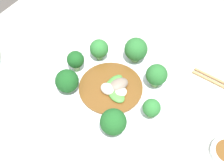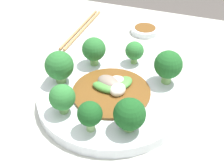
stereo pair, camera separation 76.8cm
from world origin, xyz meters
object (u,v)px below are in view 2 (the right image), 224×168
object	(u,v)px
broccoli_south	(90,114)
plate	(112,96)
stirfry_center	(113,88)
broccoli_northwest	(94,50)
broccoli_southwest	(62,98)
chopsticks	(82,29)
broccoli_southeast	(130,114)
broccoli_northeast	(168,65)
broccoli_west	(59,66)
sauce_dish	(145,30)
broccoli_north	(135,51)

from	to	relation	value
broccoli_south	plate	bearing A→B (deg)	90.04
stirfry_center	broccoli_northwest	bearing A→B (deg)	132.99
broccoli_southwest	chopsticks	xyz separation A→B (m)	(-0.12, 0.34, -0.05)
broccoli_southeast	broccoli_south	size ratio (longest dim) A/B	1.07
broccoli_northeast	broccoli_west	world-z (taller)	broccoli_northeast
plate	broccoli_southeast	bearing A→B (deg)	-53.99
broccoli_southwest	stirfry_center	world-z (taller)	broccoli_southwest
broccoli_southwest	sauce_dish	size ratio (longest dim) A/B	0.77
broccoli_southwest	chopsticks	world-z (taller)	broccoli_southwest
broccoli_northeast	broccoli_south	size ratio (longest dim) A/B	1.23
stirfry_center	chopsticks	size ratio (longest dim) A/B	0.66
plate	broccoli_southwest	world-z (taller)	broccoli_southwest
broccoli_southwest	sauce_dish	xyz separation A→B (m)	(0.05, 0.38, -0.05)
broccoli_north	broccoli_southeast	bearing A→B (deg)	-75.79
sauce_dish	chopsticks	bearing A→B (deg)	-165.17
broccoli_northwest	broccoli_southwest	bearing A→B (deg)	-87.78
broccoli_southwest	broccoli_north	distance (m)	0.21
broccoli_northwest	broccoli_south	size ratio (longest dim) A/B	1.10
broccoli_west	stirfry_center	size ratio (longest dim) A/B	0.45
broccoli_northwest	broccoli_south	xyz separation A→B (m)	(0.07, -0.19, -0.00)
broccoli_northeast	broccoli_south	bearing A→B (deg)	-118.01
broccoli_west	broccoli_northwest	size ratio (longest dim) A/B	1.08
broccoli_north	chopsticks	bearing A→B (deg)	144.37
broccoli_northwest	chopsticks	size ratio (longest dim) A/B	0.28
broccoli_southwest	broccoli_northeast	bearing A→B (deg)	43.93
broccoli_northwest	broccoli_southeast	bearing A→B (deg)	-51.17
broccoli_west	sauce_dish	world-z (taller)	broccoli_west
plate	broccoli_west	world-z (taller)	broccoli_west
broccoli_northwest	broccoli_north	distance (m)	0.09
broccoli_south	sauce_dish	xyz separation A→B (m)	(-0.01, 0.41, -0.05)
broccoli_southwest	broccoli_north	xyz separation A→B (m)	(0.08, 0.20, -0.00)
broccoli_west	broccoli_northwest	world-z (taller)	broccoli_west
broccoli_west	sauce_dish	bearing A→B (deg)	71.65
plate	broccoli_south	bearing A→B (deg)	-89.96
chopsticks	sauce_dish	bearing A→B (deg)	14.83
plate	broccoli_southwest	xyz separation A→B (m)	(-0.06, -0.08, 0.04)
broccoli_northwest	chopsticks	world-z (taller)	broccoli_northwest
broccoli_southeast	chopsticks	size ratio (longest dim) A/B	0.27
broccoli_northwest	stirfry_center	size ratio (longest dim) A/B	0.42
broccoli_northwest	stirfry_center	distance (m)	0.11
broccoli_west	broccoli_southwest	distance (m)	0.09
broccoli_northwest	broccoli_west	bearing A→B (deg)	-116.19
broccoli_southwest	broccoli_northwest	bearing A→B (deg)	92.22
chopsticks	sauce_dish	size ratio (longest dim) A/B	3.07
sauce_dish	broccoli_north	bearing A→B (deg)	-82.97
chopsticks	broccoli_southeast	bearing A→B (deg)	-54.22
broccoli_north	chopsticks	xyz separation A→B (m)	(-0.19, 0.14, -0.05)
broccoli_south	sauce_dish	world-z (taller)	broccoli_south
broccoli_northwest	stirfry_center	xyz separation A→B (m)	(0.07, -0.08, -0.03)
broccoli_southwest	broccoli_west	bearing A→B (deg)	120.07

